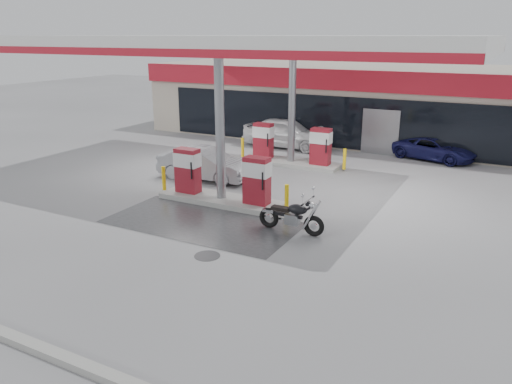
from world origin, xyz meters
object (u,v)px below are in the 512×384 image
at_px(parked_car_right, 434,149).
at_px(pump_island_near, 221,183).
at_px(parked_motorcycle, 292,217).
at_px(attendant, 321,143).
at_px(sedan_white, 286,133).
at_px(pump_island_far, 291,149).
at_px(parked_car_left, 186,117).
at_px(hatchback_silver, 205,164).

bearing_deg(parked_car_right, pump_island_near, 164.83).
bearing_deg(parked_motorcycle, attendant, 105.86).
relative_size(sedan_white, attendant, 2.82).
relative_size(pump_island_far, parked_car_left, 1.32).
distance_m(pump_island_far, sedan_white, 3.63).
height_order(parked_motorcycle, sedan_white, sedan_white).
relative_size(pump_island_near, parked_car_left, 1.32).
xyz_separation_m(parked_motorcycle, hatchback_silver, (-5.43, 3.59, 0.16)).
height_order(attendant, parked_car_right, attendant).
relative_size(pump_island_near, parked_motorcycle, 2.44).
height_order(pump_island_near, hatchback_silver, pump_island_near).
relative_size(parked_motorcycle, parked_car_right, 0.56).
relative_size(pump_island_far, attendant, 3.22).
bearing_deg(sedan_white, parked_motorcycle, -155.10).
bearing_deg(attendant, hatchback_silver, 156.12).
relative_size(pump_island_far, sedan_white, 1.14).
distance_m(pump_island_near, parked_car_left, 15.62).
distance_m(parked_motorcycle, parked_car_left, 18.88).
height_order(sedan_white, parked_car_right, sedan_white).
bearing_deg(parked_car_left, hatchback_silver, -124.12).
bearing_deg(parked_car_left, pump_island_far, -103.88).
distance_m(pump_island_far, attendant, 1.72).
relative_size(pump_island_far, parked_motorcycle, 2.44).
height_order(parked_motorcycle, parked_car_right, parked_motorcycle).
distance_m(parked_car_left, parked_car_right, 15.70).
xyz_separation_m(pump_island_near, parked_motorcycle, (3.31, -1.39, -0.23)).
bearing_deg(pump_island_far, parked_car_right, 35.67).
xyz_separation_m(sedan_white, hatchback_silver, (-0.41, -7.00, -0.13)).
xyz_separation_m(hatchback_silver, parked_car_left, (-7.88, 9.80, -0.07)).
bearing_deg(sedan_white, hatchback_silver, 176.16).
bearing_deg(pump_island_near, hatchback_silver, 133.96).
relative_size(parked_car_left, parked_car_right, 1.04).
bearing_deg(sedan_white, parked_car_left, 70.89).
bearing_deg(parked_car_left, parked_motorcycle, -118.08).
distance_m(pump_island_far, hatchback_silver, 4.35).
xyz_separation_m(attendant, hatchback_silver, (-2.98, -5.28, -0.16)).
relative_size(parked_motorcycle, hatchback_silver, 0.54).
height_order(sedan_white, hatchback_silver, sedan_white).
bearing_deg(parked_car_right, sedan_white, 110.24).
distance_m(pump_island_far, parked_motorcycle, 8.10).
relative_size(pump_island_near, hatchback_silver, 1.32).
bearing_deg(parked_car_right, parked_motorcycle, -177.27).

